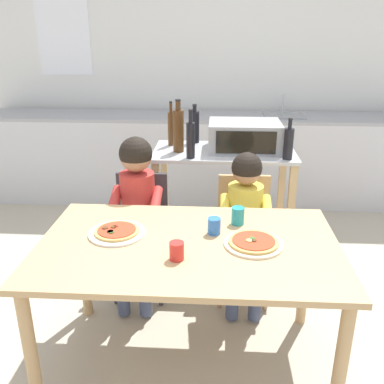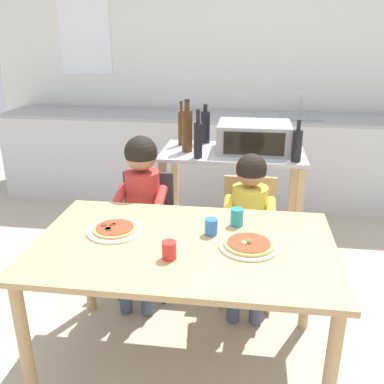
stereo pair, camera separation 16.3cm
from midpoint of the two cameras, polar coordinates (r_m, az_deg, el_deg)
The scene contains 20 objects.
ground_plane at distance 3.42m, azimuth 3.27°, elevation -9.09°, with size 11.17×11.17×0.00m, color #B7AD99.
back_wall_tiled at distance 4.71m, azimuth 5.39°, elevation 16.54°, with size 5.03×0.13×2.70m.
kitchen_counter at distance 4.47m, azimuth 4.82°, elevation 4.52°, with size 4.53×0.60×1.10m.
kitchen_island_cart at distance 3.19m, azimuth 6.79°, elevation 0.27°, with size 1.02×0.55×0.89m.
toaster_oven at distance 3.10m, azimuth 9.82°, elevation 7.27°, with size 0.51×0.39×0.20m.
bottle_slim_sauce at distance 2.88m, azimuth 2.44°, elevation 7.13°, with size 0.06×0.06×0.33m.
bottle_tall_green_wine at distance 3.29m, azimuth 3.22°, elevation 8.78°, with size 0.07×0.07×0.30m.
bottle_dark_olive_oil at distance 2.91m, azimuth 15.49°, elevation 6.09°, with size 0.07×0.07×0.28m.
bottle_squat_spirits at distance 3.22m, azimuth 0.03°, elevation 8.66°, with size 0.05×0.05×0.33m.
bottle_clear_vinegar at distance 3.03m, azimuth 0.89°, elevation 8.34°, with size 0.08×0.08×0.37m.
dining_table at distance 2.13m, azimuth 1.11°, elevation -8.98°, with size 1.47×0.90×0.74m.
dining_chair_left at distance 2.89m, azimuth -4.53°, elevation -4.34°, with size 0.36×0.36×0.81m.
dining_chair_right at distance 2.83m, azimuth 9.18°, elevation -5.12°, with size 0.36×0.36×0.81m.
child_in_red_shirt at distance 2.70m, azimuth -5.17°, elevation -0.94°, with size 0.32×0.42×1.09m.
child_in_yellow_shirt at distance 2.65m, azimuth 9.43°, elevation -3.00°, with size 0.32×0.42×1.00m.
pizza_plate_white at distance 2.21m, azimuth -8.23°, elevation -5.04°, with size 0.29×0.29×0.03m.
pizza_plate_cream at distance 2.07m, azimuth 9.89°, elevation -7.06°, with size 0.29×0.29×0.03m.
drinking_cup_blue at distance 2.16m, azimuth 4.75°, elevation -4.69°, with size 0.07×0.07×0.09m, color blue.
drinking_cup_red at distance 1.93m, azimuth -0.65°, elevation -7.86°, with size 0.07×0.07×0.08m, color red.
drinking_cup_teal at distance 2.27m, azimuth 8.10°, elevation -3.40°, with size 0.07×0.07×0.09m, color teal.
Camera 2 is at (0.29, -1.83, 1.72)m, focal length 39.75 mm.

